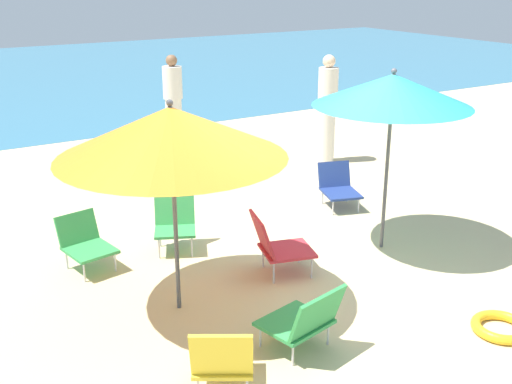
# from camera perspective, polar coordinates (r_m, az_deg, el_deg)

# --- Properties ---
(ground_plane) EXTENTS (40.00, 40.00, 0.00)m
(ground_plane) POSITION_cam_1_polar(r_m,az_deg,el_deg) (6.62, 5.00, -7.51)
(ground_plane) COLOR #D3BC8C
(sea_water) EXTENTS (40.00, 16.00, 0.01)m
(sea_water) POSITION_cam_1_polar(r_m,az_deg,el_deg) (19.96, -20.89, 9.68)
(sea_water) COLOR teal
(sea_water) RESTS_ON ground_plane
(umbrella_teal) EXTENTS (1.70, 1.70, 2.04)m
(umbrella_teal) POSITION_cam_1_polar(r_m,az_deg,el_deg) (6.83, 12.33, 9.03)
(umbrella_teal) COLOR #4C4C51
(umbrella_teal) RESTS_ON ground_plane
(umbrella_orange) EXTENTS (2.02, 2.02, 1.98)m
(umbrella_orange) POSITION_cam_1_polar(r_m,az_deg,el_deg) (5.41, -7.74, 5.40)
(umbrella_orange) COLOR #4C4C51
(umbrella_orange) RESTS_ON ground_plane
(beach_chair_a) EXTENTS (0.61, 0.71, 0.56)m
(beach_chair_a) POSITION_cam_1_polar(r_m,az_deg,el_deg) (8.43, 7.47, 0.57)
(beach_chair_a) COLOR navy
(beach_chair_a) RESTS_ON ground_plane
(beach_chair_b) EXTENTS (0.54, 0.64, 0.56)m
(beach_chair_b) POSITION_cam_1_polar(r_m,az_deg,el_deg) (6.88, -15.32, -4.37)
(beach_chair_b) COLOR #33934C
(beach_chair_b) RESTS_ON ground_plane
(beach_chair_c) EXTENTS (0.71, 0.62, 0.67)m
(beach_chair_c) POSITION_cam_1_polar(r_m,az_deg,el_deg) (6.46, 1.86, -4.75)
(beach_chair_c) COLOR red
(beach_chair_c) RESTS_ON ground_plane
(beach_chair_d) EXTENTS (0.68, 0.72, 0.63)m
(beach_chair_d) POSITION_cam_1_polar(r_m,az_deg,el_deg) (4.78, -3.06, -14.90)
(beach_chair_d) COLOR gold
(beach_chair_d) RESTS_ON ground_plane
(beach_chair_e) EXTENTS (0.61, 0.63, 0.63)m
(beach_chair_e) POSITION_cam_1_polar(r_m,az_deg,el_deg) (7.12, -7.40, -2.57)
(beach_chair_e) COLOR #33934C
(beach_chair_e) RESTS_ON ground_plane
(beach_chair_f) EXTENTS (0.65, 0.66, 0.60)m
(beach_chair_f) POSITION_cam_1_polar(r_m,az_deg,el_deg) (5.25, 4.45, -11.44)
(beach_chair_f) COLOR #33934C
(beach_chair_f) RESTS_ON ground_plane
(person_a) EXTENTS (0.34, 0.34, 1.64)m
(person_a) POSITION_cam_1_polar(r_m,az_deg,el_deg) (11.15, -7.54, 8.11)
(person_a) COLOR silver
(person_a) RESTS_ON ground_plane
(person_b) EXTENTS (0.32, 0.32, 1.75)m
(person_b) POSITION_cam_1_polar(r_m,az_deg,el_deg) (10.26, 6.51, 7.53)
(person_b) COLOR silver
(person_b) RESTS_ON ground_plane
(swim_ring) EXTENTS (0.51, 0.51, 0.09)m
(swim_ring) POSITION_cam_1_polar(r_m,az_deg,el_deg) (6.02, 21.38, -11.38)
(swim_ring) COLOR yellow
(swim_ring) RESTS_ON ground_plane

